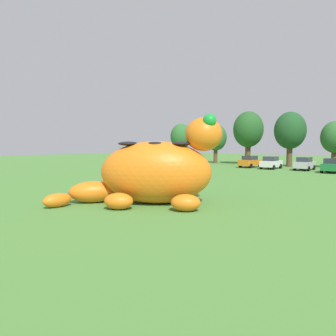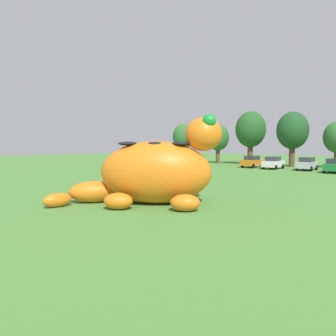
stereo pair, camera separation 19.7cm
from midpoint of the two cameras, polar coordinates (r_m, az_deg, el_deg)
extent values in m
plane|color=#4C8438|center=(19.35, -5.47, -5.98)|extent=(160.00, 160.00, 0.00)
ellipsoid|color=orange|center=(18.32, -2.51, -0.80)|extent=(7.03, 6.64, 3.64)
ellipsoid|color=orange|center=(18.12, 6.18, 6.11)|extent=(2.85, 2.83, 1.92)
sphere|color=green|center=(18.69, 7.04, 8.26)|extent=(0.77, 0.77, 0.77)
sphere|color=green|center=(17.64, 7.20, 8.49)|extent=(0.77, 0.77, 0.77)
ellipsoid|color=black|center=(18.12, 2.06, 4.44)|extent=(1.83, 1.86, 0.24)
ellipsoid|color=black|center=(18.24, -2.52, 4.44)|extent=(1.83, 1.86, 0.24)
ellipsoid|color=black|center=(18.50, -7.52, 4.40)|extent=(1.83, 1.86, 0.24)
ellipsoid|color=orange|center=(20.36, 3.19, -4.17)|extent=(1.91, 1.85, 0.89)
ellipsoid|color=orange|center=(16.38, 2.87, -6.30)|extent=(1.91, 1.85, 0.89)
ellipsoid|color=orange|center=(20.59, -6.80, -4.10)|extent=(1.91, 1.85, 0.89)
ellipsoid|color=orange|center=(17.01, -9.25, -5.95)|extent=(1.91, 1.85, 0.89)
ellipsoid|color=orange|center=(19.27, -13.57, -4.21)|extent=(2.71, 3.25, 1.27)
ellipsoid|color=orange|center=(18.45, -19.71, -5.51)|extent=(0.83, 1.69, 0.78)
cube|color=orange|center=(47.40, 14.56, 0.97)|extent=(1.72, 4.11, 0.80)
cube|color=#2D333D|center=(47.23, 14.48, 1.81)|extent=(1.50, 1.97, 0.60)
cylinder|color=black|center=(48.94, 14.44, 0.61)|extent=(0.24, 0.64, 0.64)
cylinder|color=black|center=(48.11, 16.19, 0.51)|extent=(0.24, 0.64, 0.64)
cylinder|color=black|center=(46.77, 12.86, 0.47)|extent=(0.24, 0.64, 0.64)
cylinder|color=black|center=(45.90, 14.66, 0.36)|extent=(0.24, 0.64, 0.64)
cube|color=white|center=(45.59, 18.06, 0.76)|extent=(2.03, 4.22, 0.80)
cube|color=#2D333D|center=(45.41, 18.01, 1.63)|extent=(1.65, 2.08, 0.60)
cylinder|color=black|center=(47.11, 17.67, 0.40)|extent=(0.29, 0.66, 0.64)
cylinder|color=black|center=(46.49, 19.60, 0.30)|extent=(0.29, 0.66, 0.64)
cylinder|color=black|center=(44.77, 16.43, 0.22)|extent=(0.29, 0.66, 0.64)
cylinder|color=black|center=(44.12, 18.45, 0.12)|extent=(0.29, 0.66, 0.64)
cube|color=#B7BABF|center=(44.83, 23.38, 0.56)|extent=(2.10, 4.25, 0.80)
cube|color=#2D333D|center=(44.65, 23.36, 1.44)|extent=(1.68, 2.11, 0.60)
cylinder|color=black|center=(46.31, 22.78, 0.19)|extent=(0.30, 0.66, 0.64)
cylinder|color=black|center=(45.87, 24.82, 0.09)|extent=(0.30, 0.66, 0.64)
cylinder|color=black|center=(43.88, 21.85, 0.00)|extent=(0.30, 0.66, 0.64)
cylinder|color=black|center=(43.41, 24.00, -0.11)|extent=(0.30, 0.66, 0.64)
cube|color=#1E7238|center=(42.47, 27.48, 0.22)|extent=(2.08, 4.24, 0.80)
cube|color=#2D333D|center=(42.28, 27.47, 1.15)|extent=(1.67, 2.10, 0.60)
cylinder|color=black|center=(43.91, 26.71, -0.15)|extent=(0.30, 0.66, 0.64)
cylinder|color=black|center=(41.44, 25.95, -0.38)|extent=(0.30, 0.66, 0.64)
cylinder|color=brown|center=(62.30, 2.26, 2.45)|extent=(0.74, 0.74, 2.59)
ellipsoid|color=#2D662D|center=(62.28, 2.27, 5.73)|extent=(4.14, 4.14, 4.96)
cylinder|color=brown|center=(56.60, 8.50, 2.11)|extent=(0.69, 0.69, 2.42)
ellipsoid|color=#2D662D|center=(56.56, 8.54, 5.49)|extent=(3.87, 3.87, 4.64)
cylinder|color=brown|center=(54.42, 14.15, 2.29)|extent=(0.89, 0.89, 3.10)
ellipsoid|color=#235623|center=(54.44, 14.24, 6.80)|extent=(4.96, 4.96, 5.95)
cylinder|color=brown|center=(50.82, 21.01, 1.87)|extent=(0.83, 0.83, 2.89)
ellipsoid|color=#1E4C23|center=(50.82, 21.14, 6.37)|extent=(4.63, 4.63, 5.56)
cylinder|color=brown|center=(50.78, 27.71, 1.34)|extent=(0.67, 0.67, 2.34)
ellipsoid|color=#2D662D|center=(50.73, 27.84, 4.99)|extent=(3.75, 3.75, 4.50)
cylinder|color=#2D334C|center=(30.18, -7.62, -1.38)|extent=(0.26, 0.26, 0.88)
cube|color=gold|center=(30.12, -7.63, 0.02)|extent=(0.38, 0.22, 0.60)
sphere|color=beige|center=(30.09, -7.64, 0.81)|extent=(0.22, 0.22, 0.22)
cylinder|color=black|center=(40.56, 4.84, 0.14)|extent=(0.26, 0.26, 0.88)
cube|color=gold|center=(40.51, 4.85, 1.18)|extent=(0.38, 0.22, 0.60)
sphere|color=brown|center=(40.48, 4.86, 1.77)|extent=(0.22, 0.22, 0.22)
cylinder|color=#726656|center=(34.49, -5.89, -0.64)|extent=(0.26, 0.26, 0.88)
cube|color=red|center=(34.43, -5.90, 0.59)|extent=(0.38, 0.22, 0.60)
sphere|color=#9E7051|center=(34.40, -5.91, 1.29)|extent=(0.22, 0.22, 0.22)
cylinder|color=#2D334C|center=(29.92, -6.88, -1.43)|extent=(0.26, 0.26, 0.88)
cube|color=white|center=(29.85, -6.90, -0.02)|extent=(0.38, 0.22, 0.60)
sphere|color=tan|center=(29.82, -6.90, 0.79)|extent=(0.22, 0.22, 0.22)
camera|label=1|loc=(0.10, -90.30, -0.02)|focal=33.65mm
camera|label=2|loc=(0.10, 89.70, 0.02)|focal=33.65mm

